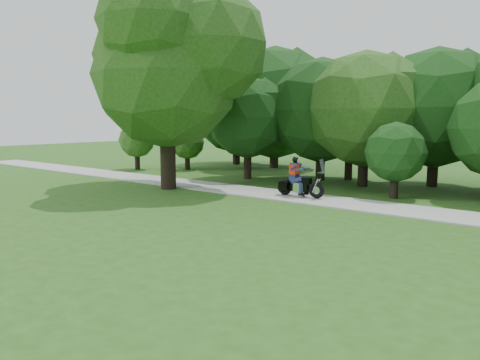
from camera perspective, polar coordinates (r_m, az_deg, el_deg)
The scene contains 4 objects.
ground at distance 9.65m, azimuth 5.42°, elevation -11.42°, with size 100.00×100.00×0.00m, color #274D16.
walkway at distance 16.71m, azimuth 20.76°, elevation -3.66°, with size 60.00×2.20×0.06m, color #989893.
big_tree_west at distance 21.41m, azimuth -8.37°, elevation 14.48°, with size 8.64×6.56×9.96m.
touring_motorcycle at distance 18.63m, azimuth 7.03°, elevation -0.24°, with size 2.08×0.63×1.58m.
Camera 1 is at (5.00, -7.64, 3.12)m, focal length 35.00 mm.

